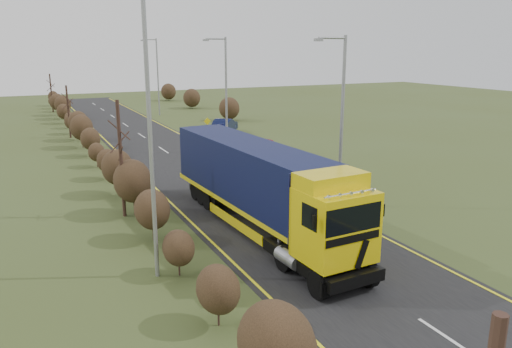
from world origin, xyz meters
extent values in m
plane|color=#3D481F|center=(0.00, 0.00, 0.00)|extent=(160.00, 160.00, 0.00)
cube|color=black|center=(0.00, 10.00, 0.01)|extent=(8.00, 120.00, 0.02)
cube|color=#2B2827|center=(6.50, 20.00, 0.01)|extent=(6.00, 18.00, 0.02)
cube|color=yellow|center=(-3.70, 10.00, 0.03)|extent=(0.12, 116.00, 0.01)
cube|color=yellow|center=(3.70, 10.00, 0.03)|extent=(0.12, 116.00, 0.01)
cube|color=silver|center=(0.00, -12.00, 0.03)|extent=(0.12, 3.00, 0.01)
cube|color=silver|center=(0.00, -4.00, 0.03)|extent=(0.12, 3.00, 0.01)
cube|color=silver|center=(0.00, 4.00, 0.03)|extent=(0.12, 3.00, 0.01)
cube|color=silver|center=(0.00, 12.00, 0.03)|extent=(0.12, 3.00, 0.01)
cube|color=silver|center=(0.00, 20.00, 0.03)|extent=(0.12, 3.00, 0.01)
cube|color=silver|center=(0.00, 28.00, 0.03)|extent=(0.12, 3.00, 0.01)
cube|color=silver|center=(0.00, 36.00, 0.03)|extent=(0.12, 3.00, 0.01)
cube|color=silver|center=(0.00, 44.00, 0.03)|extent=(0.12, 3.00, 0.01)
cube|color=silver|center=(0.00, 52.00, 0.03)|extent=(0.12, 3.00, 0.01)
cube|color=silver|center=(0.00, 60.00, 0.03)|extent=(0.12, 3.00, 0.01)
ellipsoid|color=black|center=(-6.05, -12.00, 1.69)|extent=(1.80, 2.34, 2.07)
ellipsoid|color=black|center=(-5.97, -8.00, 1.26)|extent=(1.34, 1.74, 1.54)
ellipsoid|color=black|center=(-6.02, -4.00, 1.14)|extent=(1.21, 1.57, 1.39)
ellipsoid|color=black|center=(-6.00, 0.00, 1.49)|extent=(1.58, 2.06, 1.82)
ellipsoid|color=black|center=(-5.98, 4.00, 1.84)|extent=(1.96, 2.55, 2.25)
ellipsoid|color=black|center=(-6.03, 8.00, 1.72)|extent=(1.83, 2.38, 2.10)
ellipsoid|color=black|center=(-5.95, 12.00, 1.28)|extent=(1.37, 1.78, 1.57)
ellipsoid|color=black|center=(-6.06, 16.00, 1.13)|extent=(1.20, 1.56, 1.38)
ellipsoid|color=black|center=(-5.92, 20.00, 1.46)|extent=(1.55, 2.02, 1.78)
ellipsoid|color=black|center=(-6.09, 24.00, 1.83)|extent=(1.95, 2.53, 2.24)
ellipsoid|color=black|center=(-5.90, 28.00, 1.74)|extent=(1.85, 2.41, 2.13)
ellipsoid|color=black|center=(-6.12, 32.00, 1.31)|extent=(1.40, 1.81, 1.61)
ellipsoid|color=black|center=(-5.87, 36.00, 1.12)|extent=(1.19, 1.55, 1.37)
ellipsoid|color=black|center=(-6.14, 40.00, 1.43)|extent=(1.52, 1.97, 1.75)
ellipsoid|color=black|center=(-5.84, 44.00, 1.81)|extent=(1.93, 2.51, 2.22)
ellipsoid|color=black|center=(-6.17, 48.00, 1.76)|extent=(1.88, 2.44, 2.16)
ellipsoid|color=black|center=(-5.82, 52.00, 1.34)|extent=(1.43, 1.85, 1.64)
ellipsoid|color=black|center=(-6.19, 56.00, 1.12)|extent=(1.19, 1.55, 1.37)
ellipsoid|color=black|center=(-5.80, 60.00, 1.40)|extent=(1.49, 1.93, 1.71)
cylinder|color=#36221B|center=(-6.50, 4.00, 3.03)|extent=(0.18, 0.18, 6.05)
cylinder|color=#36221B|center=(-6.50, 30.00, 2.53)|extent=(0.18, 0.18, 5.06)
cylinder|color=#36221B|center=(-6.50, 52.00, 2.57)|extent=(0.18, 0.18, 5.15)
cube|color=black|center=(-1.12, -6.30, 0.70)|extent=(2.65, 4.73, 0.45)
cube|color=yellow|center=(-1.12, -7.20, 2.35)|extent=(2.62, 2.33, 2.60)
cube|color=black|center=(-1.12, -8.25, 0.55)|extent=(2.51, 0.25, 0.55)
cube|color=black|center=(-1.54, -8.31, 1.55)|extent=(0.60, 0.05, 1.08)
cube|color=black|center=(-0.70, -8.31, 1.55)|extent=(0.60, 0.05, 1.08)
cube|color=black|center=(-1.12, -8.28, 2.90)|extent=(2.35, 0.19, 0.95)
cube|color=black|center=(-1.12, -8.31, 2.20)|extent=(2.30, 0.15, 0.28)
cube|color=yellow|center=(-1.12, -6.85, 3.94)|extent=(2.57, 1.53, 0.56)
cylinder|color=silver|center=(-1.12, -8.05, 3.76)|extent=(2.20, 0.18, 0.06)
cube|color=black|center=(-2.55, -8.05, 2.95)|extent=(0.09, 0.12, 0.45)
cube|color=black|center=(0.32, -8.05, 2.95)|extent=(0.09, 0.12, 0.45)
cylinder|color=gray|center=(-2.27, -5.90, 0.75)|extent=(0.63, 1.33, 0.56)
cylinder|color=gray|center=(0.03, -5.90, 0.75)|extent=(0.63, 1.33, 0.56)
cube|color=yellow|center=(-1.12, 0.21, 1.23)|extent=(3.17, 12.73, 0.24)
cube|color=black|center=(-1.12, 0.21, 2.73)|extent=(3.13, 12.33, 2.75)
cube|color=#0F113E|center=(-1.12, 6.34, 2.73)|extent=(2.48, 0.19, 2.75)
cube|color=#0F113E|center=(-1.12, -5.92, 2.73)|extent=(2.48, 0.19, 2.75)
cube|color=black|center=(-1.12, 4.02, 0.65)|extent=(2.49, 3.72, 0.35)
cube|color=yellow|center=(-2.34, -0.79, 0.55)|extent=(0.34, 5.50, 0.45)
cube|color=yellow|center=(0.10, -0.79, 0.55)|extent=(0.34, 5.50, 0.45)
cylinder|color=black|center=(-2.17, -7.90, 0.52)|extent=(0.38, 1.06, 1.04)
cylinder|color=black|center=(-0.07, -7.90, 0.52)|extent=(0.38, 1.06, 1.04)
cylinder|color=black|center=(-2.17, -5.40, 0.52)|extent=(0.38, 1.06, 1.04)
cylinder|color=black|center=(-0.07, -5.40, 0.52)|extent=(0.38, 1.06, 1.04)
cylinder|color=black|center=(-2.17, 3.12, 0.52)|extent=(0.38, 1.06, 1.04)
cylinder|color=black|center=(-0.07, 3.12, 0.52)|extent=(0.38, 1.06, 1.04)
cylinder|color=black|center=(-2.17, 4.12, 0.52)|extent=(0.38, 1.06, 1.04)
cylinder|color=black|center=(-0.07, 4.12, 0.52)|extent=(0.38, 1.06, 1.04)
cylinder|color=black|center=(-2.17, 5.12, 0.52)|extent=(0.38, 1.06, 1.04)
cylinder|color=black|center=(-0.07, 5.12, 0.52)|extent=(0.38, 1.06, 1.04)
imported|color=maroon|center=(7.06, 15.36, 0.64)|extent=(2.65, 4.03, 1.28)
imported|color=#090F34|center=(7.96, 25.61, 0.78)|extent=(4.21, 4.76, 1.56)
cylinder|color=gray|center=(4.60, 0.63, 4.59)|extent=(0.18, 0.18, 9.18)
cylinder|color=gray|center=(3.78, 0.63, 9.02)|extent=(1.63, 0.12, 0.12)
cube|color=gray|center=(2.97, 0.63, 8.92)|extent=(0.46, 0.18, 0.14)
cylinder|color=gray|center=(4.60, 16.85, 4.69)|extent=(0.18, 0.18, 9.37)
cylinder|color=gray|center=(3.77, 16.85, 9.22)|extent=(1.67, 0.12, 0.12)
cube|color=gray|center=(2.93, 16.85, 9.11)|extent=(0.47, 0.19, 0.15)
cylinder|color=gray|center=(5.80, 42.73, 4.84)|extent=(0.18, 0.18, 9.68)
cylinder|color=gray|center=(4.94, 42.73, 9.52)|extent=(1.72, 0.12, 0.12)
cube|color=gray|center=(4.08, 42.73, 9.41)|extent=(0.48, 0.19, 0.15)
cylinder|color=gray|center=(-6.79, -3.67, 5.62)|extent=(0.16, 0.16, 11.24)
cylinder|color=gray|center=(4.72, 15.53, 0.90)|extent=(0.08, 0.08, 1.79)
cylinder|color=red|center=(4.72, 15.50, 1.79)|extent=(0.57, 0.04, 0.57)
cylinder|color=white|center=(4.72, 15.48, 1.79)|extent=(0.43, 0.02, 0.43)
cylinder|color=gray|center=(5.80, 24.84, 0.71)|extent=(0.08, 0.08, 1.42)
cube|color=yellow|center=(5.80, 24.79, 1.52)|extent=(0.71, 0.04, 0.71)
camera|label=1|loc=(-11.04, -21.25, 8.54)|focal=35.00mm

